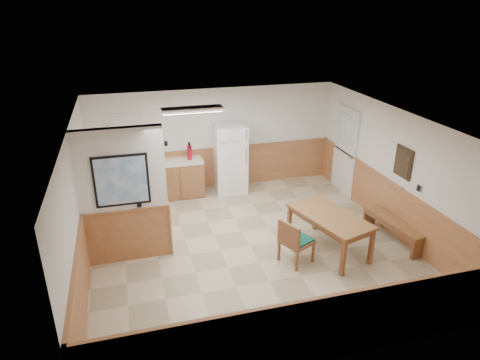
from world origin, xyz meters
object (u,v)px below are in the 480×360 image
object	(u,v)px
dining_chair	(293,239)
soap_bottle	(120,162)
dining_bench	(393,225)
fire_extinguisher	(190,152)
dining_table	(329,220)
refrigerator	(230,159)

from	to	relation	value
dining_chair	soap_bottle	bearing A→B (deg)	104.60
dining_bench	fire_extinguisher	size ratio (longest dim) A/B	3.51
dining_table	dining_bench	size ratio (longest dim) A/B	1.17
dining_bench	fire_extinguisher	distance (m)	4.80
dining_table	fire_extinguisher	xyz separation A→B (m)	(-2.07, 3.22, 0.44)
dining_chair	fire_extinguisher	world-z (taller)	fire_extinguisher
refrigerator	dining_table	world-z (taller)	refrigerator
dining_bench	fire_extinguisher	bearing A→B (deg)	129.23
dining_bench	fire_extinguisher	world-z (taller)	fire_extinguisher
dining_bench	soap_bottle	size ratio (longest dim) A/B	7.70
dining_bench	dining_chair	distance (m)	2.22
dining_bench	soap_bottle	distance (m)	6.07
dining_bench	soap_bottle	world-z (taller)	soap_bottle
dining_chair	dining_table	bearing A→B (deg)	-8.84
refrigerator	fire_extinguisher	bearing A→B (deg)	-179.95
fire_extinguisher	dining_table	bearing A→B (deg)	-45.68
refrigerator	soap_bottle	xyz separation A→B (m)	(-2.59, 0.09, 0.15)
dining_table	dining_bench	bearing A→B (deg)	-16.85
fire_extinguisher	soap_bottle	distance (m)	1.61
refrigerator	dining_table	size ratio (longest dim) A/B	0.95
fire_extinguisher	soap_bottle	size ratio (longest dim) A/B	2.20
dining_table	dining_bench	distance (m)	1.43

